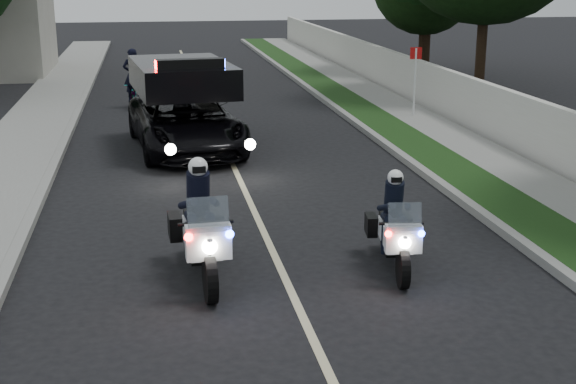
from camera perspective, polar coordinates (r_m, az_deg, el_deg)
The scene contains 17 objects.
ground at distance 10.93m, azimuth 0.67°, elevation -8.21°, with size 120.00×120.00×0.00m, color black.
curb_right at distance 21.14m, azimuth 6.54°, elevation 3.86°, with size 0.20×60.00×0.15m, color gray.
grass_verge at distance 21.34m, azimuth 8.35°, elevation 3.92°, with size 1.20×60.00×0.16m, color #193814.
sidewalk_right at distance 21.79m, azimuth 11.60°, elevation 4.01°, with size 1.40×60.00×0.16m, color gray.
property_wall at distance 22.05m, azimuth 14.13°, elevation 5.77°, with size 0.22×60.00×1.50m, color beige.
curb_left at distance 20.39m, azimuth -16.16°, elevation 2.88°, with size 0.20×60.00×0.15m, color gray.
sidewalk_left at distance 20.54m, azimuth -19.21°, elevation 2.72°, with size 2.00×60.00×0.16m, color gray.
lane_marking at distance 20.38m, azimuth -4.61°, elevation 3.25°, with size 0.12×50.00×0.01m, color #BFB78C.
police_moto_left at distance 11.90m, azimuth -6.21°, elevation -6.21°, with size 0.75×2.15×1.83m, color silver, non-canonical shape.
police_moto_right at distance 12.32m, azimuth 7.65°, elevation -5.49°, with size 0.64×1.82×1.55m, color white, non-canonical shape.
police_suv at distance 20.19m, azimuth -7.37°, elevation 3.04°, with size 2.46×5.31×2.58m, color black.
bicycle at distance 26.73m, azimuth -11.06°, elevation 6.05°, with size 0.54×1.56×0.81m, color black.
cyclist at distance 26.73m, azimuth -11.06°, elevation 6.05°, with size 0.63×0.42×1.75m, color black.
sign_post at distance 24.23m, azimuth 9.06°, elevation 5.14°, with size 0.36×0.36×2.28m, color red, non-canonical shape.
tree_right_c at distance 29.19m, azimuth 13.62°, elevation 6.72°, with size 7.02×7.02×11.70m, color black, non-canonical shape.
tree_right_d at distance 35.32m, azimuth 9.88°, elevation 8.47°, with size 6.01×6.01×10.02m, color #184115, non-canonical shape.
tree_right_e at distance 35.32m, azimuth 9.65°, elevation 8.48°, with size 4.62×4.62×7.69m, color black, non-canonical shape.
Camera 1 is at (-1.88, -9.79, 4.48)m, focal length 49.00 mm.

